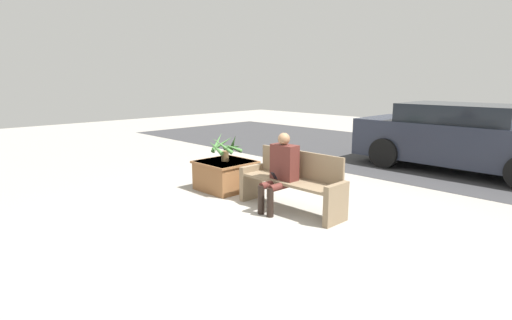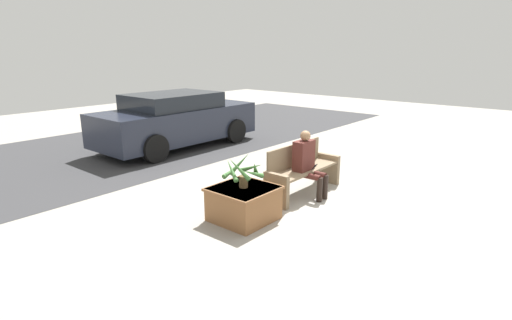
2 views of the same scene
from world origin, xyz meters
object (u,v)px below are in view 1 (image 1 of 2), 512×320
bench (293,182)px  person_seated (281,168)px  parked_car (463,138)px  potted_plant (225,147)px  planter_box (225,174)px

bench → person_seated: 0.31m
bench → parked_car: bearing=79.6°
person_seated → parked_car: bearing=78.9°
parked_car → person_seated: bearing=-101.1°
person_seated → potted_plant: person_seated is taller
bench → person_seated: person_seated is taller
bench → planter_box: size_ratio=1.94×
potted_plant → parked_car: bearing=62.2°
planter_box → bench: bearing=0.2°
person_seated → planter_box: (-1.53, 0.17, -0.39)m
potted_plant → parked_car: size_ratio=0.13×
bench → person_seated: (-0.09, -0.18, 0.24)m
person_seated → parked_car: size_ratio=0.27×
person_seated → planter_box: size_ratio=1.31×
bench → planter_box: 1.63m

